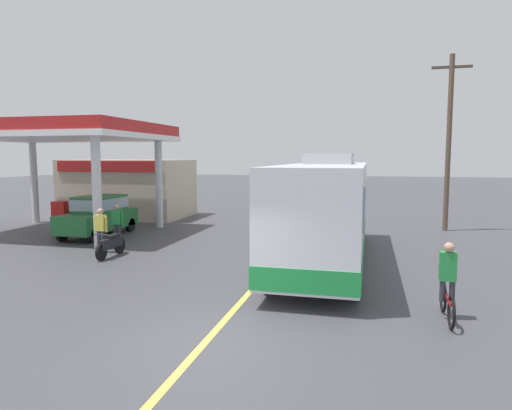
{
  "coord_description": "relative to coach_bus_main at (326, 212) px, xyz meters",
  "views": [
    {
      "loc": [
        2.99,
        -8.0,
        3.56
      ],
      "look_at": [
        -1.5,
        10.0,
        1.6
      ],
      "focal_mm": 31.83,
      "sensor_mm": 36.0,
      "label": 1
    }
  ],
  "objects": [
    {
      "name": "cyclist_on_shoulder",
      "position": [
        3.1,
        -5.01,
        -0.94
      ],
      "size": [
        0.34,
        1.82,
        1.72
      ],
      "color": "black",
      "rests_on": "ground"
    },
    {
      "name": "gas_station_roadside",
      "position": [
        -12.63,
        7.12,
        0.91
      ],
      "size": [
        9.1,
        11.95,
        5.1
      ],
      "color": "#B21E1E",
      "rests_on": "ground"
    },
    {
      "name": "ground",
      "position": [
        -1.62,
        12.6,
        -1.72
      ],
      "size": [
        120.0,
        120.0,
        0.0
      ],
      "primitive_type": "plane",
      "color": "#424247"
    },
    {
      "name": "lane_divider_stripe",
      "position": [
        -1.62,
        7.6,
        -1.72
      ],
      "size": [
        0.16,
        50.0,
        0.01
      ],
      "primitive_type": "cube",
      "color": "#D8CC4C",
      "rests_on": "ground"
    },
    {
      "name": "minibus_opposing_lane",
      "position": [
        -3.89,
        13.94,
        -0.25
      ],
      "size": [
        2.04,
        6.13,
        2.44
      ],
      "color": "#BFB799",
      "rests_on": "ground"
    },
    {
      "name": "utility_pole_roadside",
      "position": [
        5.03,
        8.06,
        2.65
      ],
      "size": [
        1.8,
        0.24,
        8.38
      ],
      "color": "brown",
      "rests_on": "ground"
    },
    {
      "name": "pedestrian_by_shop",
      "position": [
        -8.6,
        1.06,
        -0.79
      ],
      "size": [
        0.55,
        0.22,
        1.66
      ],
      "color": "#33333F",
      "rests_on": "ground"
    },
    {
      "name": "motorcycle_parked_forecourt",
      "position": [
        -7.54,
        -1.15,
        -1.28
      ],
      "size": [
        0.55,
        1.8,
        0.92
      ],
      "color": "black",
      "rests_on": "ground"
    },
    {
      "name": "coach_bus_main",
      "position": [
        0.0,
        0.0,
        0.0
      ],
      "size": [
        2.6,
        11.04,
        3.69
      ],
      "color": "silver",
      "rests_on": "ground"
    },
    {
      "name": "pedestrian_near_pump",
      "position": [
        -8.31,
        -0.57,
        -0.79
      ],
      "size": [
        0.55,
        0.22,
        1.66
      ],
      "color": "#33333F",
      "rests_on": "ground"
    },
    {
      "name": "car_at_pump",
      "position": [
        -10.48,
        2.65,
        -0.71
      ],
      "size": [
        1.7,
        4.2,
        1.82
      ],
      "color": "#1E602D",
      "rests_on": "ground"
    }
  ]
}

